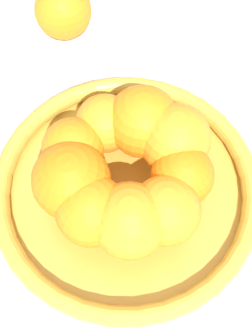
% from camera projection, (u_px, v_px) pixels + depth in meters
% --- Properties ---
extents(ground_plane, '(4.00, 4.00, 0.00)m').
position_uv_depth(ground_plane, '(126.00, 198.00, 0.55)').
color(ground_plane, silver).
extents(fruit_bowl, '(0.30, 0.30, 0.04)m').
position_uv_depth(fruit_bowl, '(126.00, 190.00, 0.53)').
color(fruit_bowl, gold).
rests_on(fruit_bowl, ground_plane).
extents(orange_pile, '(0.18, 0.19, 0.08)m').
position_uv_depth(orange_pile, '(126.00, 169.00, 0.48)').
color(orange_pile, orange).
rests_on(orange_pile, fruit_bowl).
extents(stray_orange, '(0.08, 0.08, 0.08)m').
position_uv_depth(stray_orange, '(63.00, 10.00, 0.63)').
color(stray_orange, orange).
rests_on(stray_orange, ground_plane).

